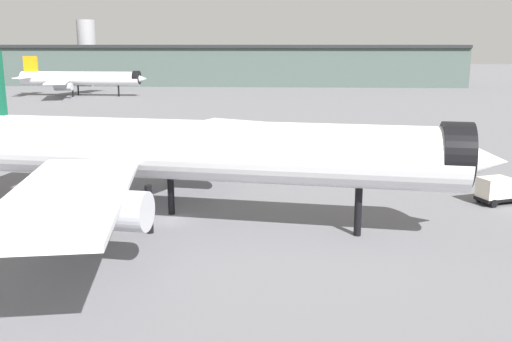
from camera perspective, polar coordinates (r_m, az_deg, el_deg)
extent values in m
plane|color=slate|center=(57.32, -8.93, -4.97)|extent=(900.00, 900.00, 0.00)
cylinder|color=white|center=(53.73, -7.32, 2.11)|extent=(51.97, 12.53, 5.75)
cone|color=white|center=(51.83, 20.92, 0.97)|extent=(7.01, 6.42, 5.63)
cylinder|color=black|center=(51.56, 19.70, 1.50)|extent=(3.33, 6.10, 5.81)
cube|color=white|center=(68.66, -6.68, 3.85)|extent=(17.50, 24.54, 0.46)
cylinder|color=#B7BAC1|center=(65.99, -6.35, 1.82)|extent=(7.59, 4.09, 3.16)
cube|color=white|center=(42.55, -18.60, -2.30)|extent=(12.33, 24.36, 0.46)
cylinder|color=#B7BAC1|center=(44.84, -15.30, -3.84)|extent=(7.59, 4.09, 3.16)
cube|color=white|center=(69.30, -23.87, 4.00)|extent=(5.84, 9.83, 0.34)
cylinder|color=black|center=(52.29, 10.36, -4.14)|extent=(0.69, 0.69, 4.60)
cylinder|color=black|center=(58.49, -8.66, -2.25)|extent=(0.69, 0.69, 4.60)
cylinder|color=black|center=(53.07, -10.84, -3.90)|extent=(0.69, 0.69, 4.60)
cylinder|color=white|center=(198.84, -17.45, 8.94)|extent=(40.38, 5.32, 4.55)
cone|color=white|center=(192.26, -11.80, 9.14)|extent=(5.09, 4.55, 4.46)
cone|color=white|center=(207.18, -22.69, 8.68)|extent=(6.00, 4.43, 4.32)
cylinder|color=black|center=(192.50, -12.07, 9.23)|extent=(2.13, 4.63, 4.60)
cube|color=white|center=(210.55, -17.09, 8.99)|extent=(12.03, 19.25, 0.36)
cylinder|color=#B7BAC1|center=(208.27, -17.03, 8.54)|extent=(5.69, 2.61, 2.50)
cube|color=white|center=(189.66, -19.60, 8.46)|extent=(11.45, 19.23, 0.36)
cylinder|color=#B7BAC1|center=(191.36, -19.04, 8.08)|extent=(5.69, 2.61, 2.50)
cube|color=orange|center=(205.57, -21.97, 9.73)|extent=(4.84, 0.55, 7.28)
cube|color=white|center=(210.34, -21.52, 8.95)|extent=(3.77, 7.32, 0.27)
cube|color=white|center=(201.82, -22.70, 8.72)|extent=(3.77, 7.32, 0.27)
cylinder|color=black|center=(194.70, -13.82, 7.87)|extent=(0.55, 0.55, 3.64)
cylinder|color=black|center=(202.08, -17.66, 7.81)|extent=(0.55, 0.55, 3.64)
cylinder|color=black|center=(197.68, -18.18, 7.68)|extent=(0.55, 0.55, 3.64)
cube|color=#475651|center=(241.08, -2.96, 10.53)|extent=(195.33, 22.56, 15.64)
cube|color=#232628|center=(240.89, -2.99, 12.53)|extent=(195.34, 24.73, 1.20)
cylinder|color=#939399|center=(254.42, -16.79, 11.43)|extent=(7.82, 7.82, 27.13)
cube|color=black|center=(67.88, 23.67, -2.56)|extent=(5.96, 4.24, 0.35)
cube|color=silver|center=(66.92, 23.14, -1.59)|extent=(3.93, 3.39, 2.20)
cylinder|color=black|center=(70.02, 24.19, -2.31)|extent=(0.94, 0.60, 0.90)
cylinder|color=black|center=(67.48, 21.79, -2.63)|extent=(0.94, 0.60, 0.90)
cylinder|color=black|center=(65.83, 23.09, -3.12)|extent=(0.94, 0.60, 0.90)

